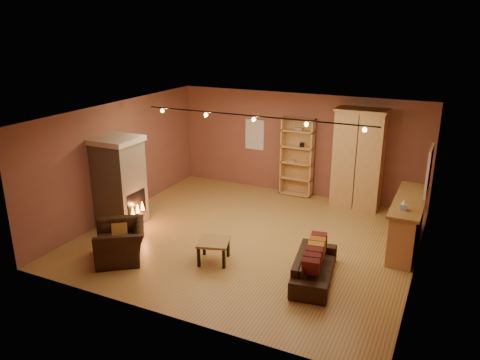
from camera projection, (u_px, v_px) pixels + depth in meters
The scene contains 16 objects.
floor at pixel (249, 238), 10.47m from camera, with size 7.00×7.00×0.00m, color olive.
ceiling at pixel (250, 114), 9.58m from camera, with size 7.00×7.00×0.00m, color #58331B.
back_wall at pixel (298, 145), 12.80m from camera, with size 7.00×0.02×2.80m, color brown.
left_wall at pixel (120, 159), 11.45m from camera, with size 0.02×6.50×2.80m, color brown.
right_wall at pixel (422, 204), 8.60m from camera, with size 0.02×6.50×2.80m, color brown.
fireplace at pixel (120, 182), 10.86m from camera, with size 1.01×0.98×2.12m.
back_window at pixel (255, 135), 13.27m from camera, with size 0.56×0.04×0.86m, color silver.
bookcase at pixel (298, 156), 12.79m from camera, with size 0.89×0.34×2.17m.
armoire at pixel (358, 159), 11.86m from camera, with size 1.26×0.72×2.57m.
bar_counter at pixel (407, 223), 9.87m from camera, with size 0.61×2.29×1.10m.
tissue_box at pixel (404, 206), 9.12m from camera, with size 0.14×0.14×0.23m.
right_window at pixel (429, 171), 9.73m from camera, with size 0.05×0.90×1.00m, color silver.
loveseat at pixel (315, 262), 8.67m from camera, with size 0.77×1.79×0.74m.
armchair at pixel (120, 236), 9.42m from camera, with size 1.25×1.32×0.97m.
coffee_table at pixel (214, 244), 9.32m from camera, with size 0.75×0.75×0.46m.
track_rail at pixel (254, 117), 9.78m from camera, with size 5.20×0.09×0.13m.
Camera 1 is at (3.91, -8.67, 4.58)m, focal length 35.00 mm.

